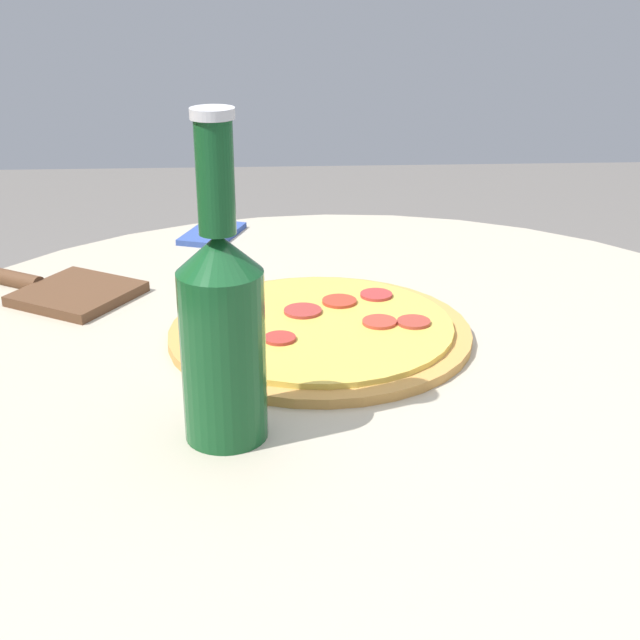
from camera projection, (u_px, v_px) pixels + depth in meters
table at (353, 519)px, 0.97m from camera, size 1.05×1.05×0.73m
pizza at (320, 330)px, 0.94m from camera, size 0.32×0.32×0.02m
beer_bottle at (222, 325)px, 0.72m from camera, size 0.07×0.07×0.28m
pizza_paddle at (59, 290)px, 1.06m from camera, size 0.18×0.24×0.02m
napkin at (212, 234)px, 1.27m from camera, size 0.12×0.10×0.01m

